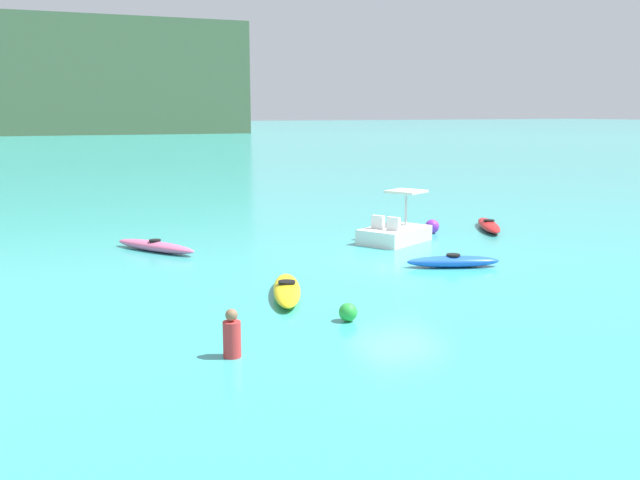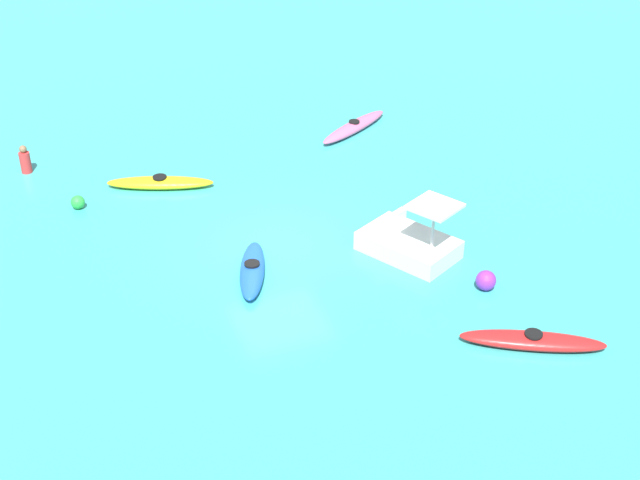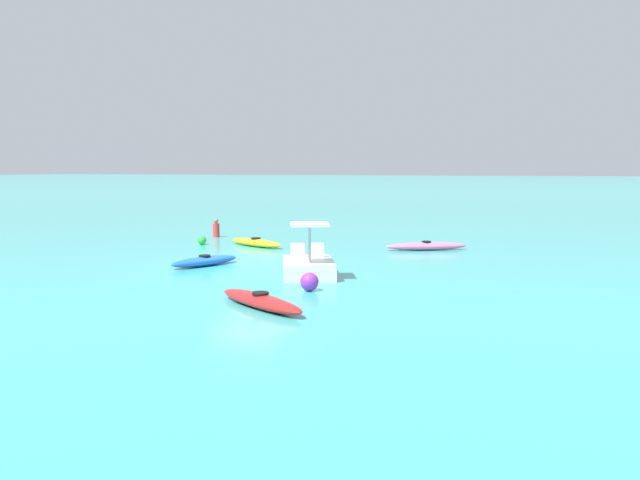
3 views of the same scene
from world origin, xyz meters
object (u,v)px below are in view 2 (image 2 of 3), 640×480
Objects in this scene: kayak_red at (533,341)px; kayak_pink at (354,127)px; buoy_purple at (486,280)px; person_near_shore at (25,161)px; kayak_blue at (252,270)px; kayak_yellow at (160,183)px; pedal_boat_white at (409,243)px; buoy_green at (78,202)px.

kayak_red is 12.08m from kayak_pink.
buoy_purple is 0.57× the size of person_near_shore.
kayak_blue is 5.56m from kayak_yellow.
kayak_red is 3.52× the size of person_near_shore.
kayak_red is 2.35m from buoy_purple.
person_near_shore is at bearing -125.57° from kayak_yellow.
person_near_shore is (-8.52, -8.59, 0.05)m from pedal_boat_white.
buoy_purple is 14.33m from person_near_shore.
kayak_blue and kayak_yellow have the same top height.
person_near_shore is at bearing -144.25° from kayak_red.
buoy_green is at bearing -126.94° from pedal_boat_white.
buoy_green is (-5.10, -3.45, 0.03)m from kayak_blue.
kayak_blue is 9.18m from person_near_shore.
kayak_pink is 6.29× the size of buoy_purple.
kayak_pink is at bearing 101.64° from buoy_green.
kayak_blue is at bearing -97.64° from pedal_boat_white.
kayak_yellow is at bearing -77.28° from kayak_pink.
buoy_purple is at bearing 24.63° from pedal_boat_white.
pedal_boat_white is 9.39m from buoy_green.
buoy_purple reaches higher than buoy_green.
buoy_green is (1.92, -9.33, 0.03)m from kayak_pink.
buoy_green is at bearing -81.47° from kayak_yellow.
buoy_green reaches higher than kayak_blue.
kayak_blue is 5.70m from buoy_purple.
kayak_yellow is 7.07m from kayak_pink.
kayak_pink is 7.78m from pedal_boat_white.
kayak_blue is (-5.01, -4.80, 0.00)m from kayak_red.
kayak_red is 1.17× the size of kayak_blue.
kayak_pink is (-12.03, 1.07, -0.00)m from kayak_red.
buoy_purple is at bearing 47.48° from buoy_green.
kayak_red and kayak_yellow have the same top height.
kayak_pink is at bearing 140.08° from kayak_blue.
person_near_shore is (-2.88, -1.09, 0.19)m from buoy_green.
buoy_green is at bearing -145.87° from kayak_blue.
kayak_blue is 0.85× the size of kayak_yellow.
kayak_pink is at bearing 102.72° from kayak_yellow.
person_near_shore reaches higher than kayak_pink.
pedal_boat_white reaches higher than kayak_yellow.
kayak_pink is (-7.02, 5.87, -0.00)m from kayak_blue.
pedal_boat_white is at bearing -170.39° from kayak_red.
kayak_blue is 9.15m from kayak_pink.
person_near_shore is (-0.96, -10.42, 0.22)m from kayak_pink.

